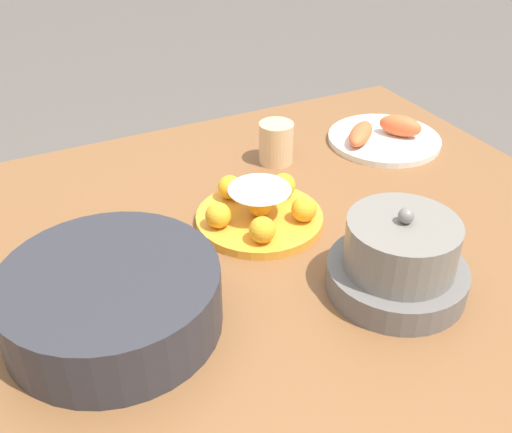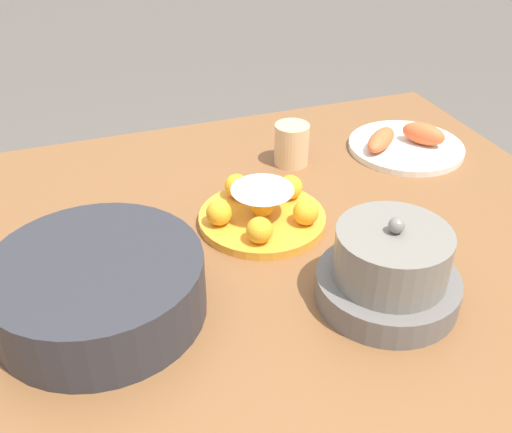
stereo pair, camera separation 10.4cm
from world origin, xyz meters
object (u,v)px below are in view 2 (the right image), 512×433
(seafood_platter, at_px, (405,144))
(cup_near, at_px, (292,144))
(serving_bowl, at_px, (98,285))
(cake_plate, at_px, (262,210))
(dining_table, at_px, (250,286))
(warming_pot, at_px, (389,271))

(seafood_platter, distance_m, cup_near, 0.27)
(serving_bowl, relative_size, seafood_platter, 1.24)
(seafood_platter, height_order, cup_near, cup_near)
(cake_plate, relative_size, seafood_platter, 0.91)
(dining_table, height_order, cake_plate, cake_plate)
(serving_bowl, bearing_deg, cake_plate, -155.22)
(dining_table, bearing_deg, warming_pot, 128.76)
(cake_plate, height_order, cup_near, cup_near)
(serving_bowl, bearing_deg, cup_near, -143.00)
(cake_plate, bearing_deg, seafood_platter, -157.65)
(cup_near, bearing_deg, serving_bowl, 37.00)
(dining_table, distance_m, cup_near, 0.35)
(cake_plate, xyz_separation_m, serving_bowl, (0.31, 0.14, 0.02))
(cake_plate, xyz_separation_m, cup_near, (-0.14, -0.19, 0.02))
(seafood_platter, bearing_deg, dining_table, 27.50)
(dining_table, bearing_deg, serving_bowl, 15.78)
(dining_table, xyz_separation_m, cake_plate, (-0.05, -0.07, 0.11))
(dining_table, xyz_separation_m, warming_pot, (-0.15, 0.19, 0.14))
(serving_bowl, height_order, cup_near, serving_bowl)
(dining_table, height_order, seafood_platter, seafood_platter)
(serving_bowl, height_order, warming_pot, warming_pot)
(dining_table, height_order, cup_near, cup_near)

